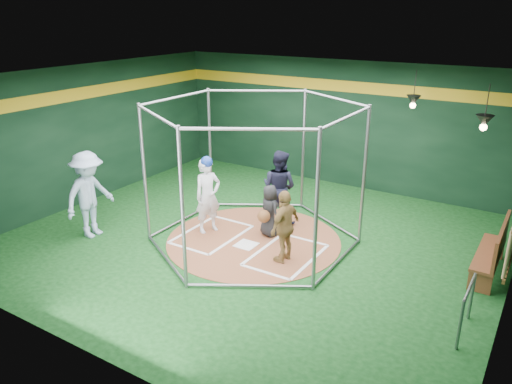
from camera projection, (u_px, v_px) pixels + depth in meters
The scene contains 16 objects.
room_shell at pixel (254, 164), 10.33m from camera, with size 10.10×9.10×3.53m.
clay_disc at pixel (254, 240), 10.93m from camera, with size 3.80×3.80×0.01m, color brown.
home_plate at pixel (246, 245), 10.69m from camera, with size 0.43×0.43×0.01m, color white.
batter_box_left at pixel (212, 234), 11.20m from camera, with size 1.17×1.77×0.01m.
batter_box_right at pixel (286, 255), 10.26m from camera, with size 1.17×1.77×0.01m.
batting_cage at pixel (253, 175), 10.41m from camera, with size 4.05×4.67×3.00m.
bat_rack at pixel (512, 243), 8.45m from camera, with size 0.07×1.25×0.98m.
pendant_lamp_near at pixel (413, 100), 11.76m from camera, with size 0.34×0.34×0.90m.
pendant_lamp_far at pixel (484, 121), 9.59m from camera, with size 0.34×0.34×0.90m.
batter_figure at pixel (208, 195), 11.08m from camera, with size 0.62×0.73×1.76m.
visitor_leopard at pixel (285, 226), 9.80m from camera, with size 0.87×0.36×1.49m, color tan.
catcher_figure at pixel (269, 211), 10.96m from camera, with size 0.68×0.68×1.17m.
umpire at pixel (279, 187), 11.55m from camera, with size 0.85×0.66×1.75m, color black.
bystander_blue at pixel (89, 195), 10.85m from camera, with size 1.25×0.72×1.94m, color #9EB6D1.
dugout_bench at pixel (494, 249), 9.36m from camera, with size 0.42×1.78×1.04m.
steel_railing at pixel (467, 302), 7.62m from camera, with size 0.05×0.98×0.84m.
Camera 1 is at (5.27, -8.37, 4.78)m, focal length 35.00 mm.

